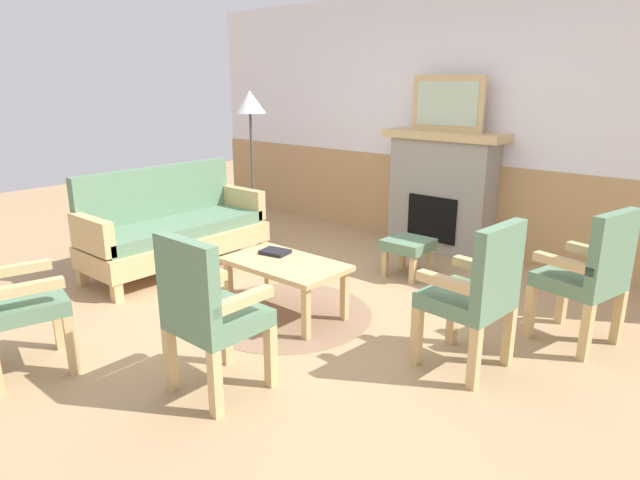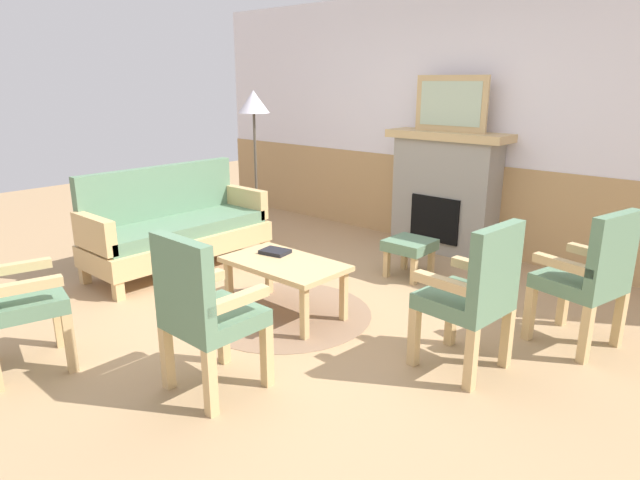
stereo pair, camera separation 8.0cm
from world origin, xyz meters
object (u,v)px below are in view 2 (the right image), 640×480
object	(u,v)px
footstool	(410,248)
armchair_front_center	(7,292)
couch	(176,228)
framed_picture	(451,104)
armchair_by_window_left	(590,273)
floor_lamp_by_couch	(254,111)
armchair_near_fireplace	(474,291)
armchair_front_left	(204,308)
book_on_table	(275,252)
fireplace	(445,191)
coffee_table	(284,268)

from	to	relation	value
footstool	armchair_front_center	xyz separation A→B (m)	(-0.90, -3.15, 0.25)
couch	armchair_front_center	distance (m)	2.10
framed_picture	couch	bearing A→B (deg)	-126.69
armchair_by_window_left	floor_lamp_by_couch	xyz separation A→B (m)	(-3.85, 0.44, 0.91)
armchair_front_center	floor_lamp_by_couch	size ratio (longest dim) A/B	0.58
armchair_near_fireplace	armchair_front_left	world-z (taller)	same
book_on_table	armchair_front_center	world-z (taller)	armchair_front_center
book_on_table	armchair_near_fireplace	xyz separation A→B (m)	(1.70, 0.08, 0.08)
framed_picture	armchair_front_center	size ratio (longest dim) A/B	0.82
book_on_table	floor_lamp_by_couch	distance (m)	2.39
book_on_table	armchair_front_center	size ratio (longest dim) A/B	0.22
framed_picture	armchair_near_fireplace	size ratio (longest dim) A/B	0.82
fireplace	armchair_by_window_left	xyz separation A→B (m)	(1.87, -1.35, -0.11)
armchair_front_left	floor_lamp_by_couch	xyz separation A→B (m)	(-2.38, 2.53, 0.91)
book_on_table	armchair_front_center	bearing A→B (deg)	-103.59
couch	book_on_table	bearing A→B (deg)	-0.35
coffee_table	book_on_table	size ratio (longest dim) A/B	4.36
floor_lamp_by_couch	framed_picture	bearing A→B (deg)	24.72
book_on_table	floor_lamp_by_couch	size ratio (longest dim) A/B	0.13
fireplace	couch	world-z (taller)	fireplace
coffee_table	book_on_table	distance (m)	0.23
armchair_by_window_left	fireplace	bearing A→B (deg)	144.16
couch	armchair_front_center	bearing A→B (deg)	-62.74
framed_picture	armchair_front_center	world-z (taller)	framed_picture
couch	book_on_table	xyz separation A→B (m)	(1.41, -0.01, 0.06)
armchair_front_left	armchair_front_center	size ratio (longest dim) A/B	1.00
armchair_near_fireplace	armchair_front_center	bearing A→B (deg)	-138.03
couch	footstool	distance (m)	2.27
coffee_table	armchair_front_center	xyz separation A→B (m)	(-0.65, -1.76, 0.15)
footstool	armchair_front_left	xyz separation A→B (m)	(0.21, -2.49, 0.25)
armchair_by_window_left	armchair_front_center	bearing A→B (deg)	-133.19
coffee_table	framed_picture	bearing A→B (deg)	88.38
armchair_front_center	floor_lamp_by_couch	world-z (taller)	floor_lamp_by_couch
armchair_near_fireplace	coffee_table	bearing A→B (deg)	-173.51
floor_lamp_by_couch	fireplace	bearing A→B (deg)	24.71
coffee_table	armchair_by_window_left	xyz separation A→B (m)	(1.94, 0.99, 0.15)
fireplace	armchair_front_left	size ratio (longest dim) A/B	1.33
framed_picture	armchair_front_center	xyz separation A→B (m)	(-0.71, -4.10, -1.02)
armchair_near_fireplace	floor_lamp_by_couch	distance (m)	3.75
footstool	floor_lamp_by_couch	xyz separation A→B (m)	(-2.17, 0.04, 1.17)
framed_picture	armchair_front_left	distance (m)	3.61
floor_lamp_by_couch	couch	bearing A→B (deg)	-76.84
armchair_by_window_left	armchair_front_left	size ratio (longest dim) A/B	1.00
couch	coffee_table	distance (m)	1.61
book_on_table	footstool	bearing A→B (deg)	70.67
couch	armchair_by_window_left	world-z (taller)	same
footstool	armchair_front_left	size ratio (longest dim) A/B	0.41
armchair_front_center	floor_lamp_by_couch	distance (m)	3.55
book_on_table	armchair_front_left	distance (m)	1.37
armchair_near_fireplace	fireplace	bearing A→B (deg)	123.47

